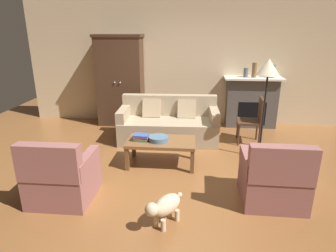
# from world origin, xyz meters

# --- Properties ---
(ground_plane) EXTENTS (9.60, 9.60, 0.00)m
(ground_plane) POSITION_xyz_m (0.00, 0.00, 0.00)
(ground_plane) COLOR brown
(back_wall) EXTENTS (7.20, 0.10, 2.80)m
(back_wall) POSITION_xyz_m (0.00, 2.55, 1.40)
(back_wall) COLOR beige
(back_wall) RESTS_ON ground
(fireplace) EXTENTS (1.26, 0.48, 1.12)m
(fireplace) POSITION_xyz_m (1.55, 2.30, 0.57)
(fireplace) COLOR #4C4947
(fireplace) RESTS_ON ground
(armoire) EXTENTS (1.06, 0.57, 2.01)m
(armoire) POSITION_xyz_m (-1.40, 2.22, 1.01)
(armoire) COLOR #472D1E
(armoire) RESTS_ON ground
(couch) EXTENTS (1.95, 0.91, 0.86)m
(couch) POSITION_xyz_m (-0.22, 1.26, 0.32)
(couch) COLOR tan
(couch) RESTS_ON ground
(coffee_table) EXTENTS (1.10, 0.60, 0.42)m
(coffee_table) POSITION_xyz_m (-0.24, 0.14, 0.37)
(coffee_table) COLOR brown
(coffee_table) RESTS_ON ground
(fruit_bowl) EXTENTS (0.32, 0.32, 0.07)m
(fruit_bowl) POSITION_xyz_m (-0.28, 0.12, 0.46)
(fruit_bowl) COLOR slate
(fruit_bowl) RESTS_ON coffee_table
(book_stack) EXTENTS (0.26, 0.19, 0.10)m
(book_stack) POSITION_xyz_m (-0.56, 0.11, 0.47)
(book_stack) COLOR #427A4C
(book_stack) RESTS_ON coffee_table
(mantel_vase_slate) EXTENTS (0.10, 0.10, 0.20)m
(mantel_vase_slate) POSITION_xyz_m (1.37, 2.28, 1.22)
(mantel_vase_slate) COLOR #565B66
(mantel_vase_slate) RESTS_ON fireplace
(mantel_vase_bronze) EXTENTS (0.11, 0.11, 0.32)m
(mantel_vase_bronze) POSITION_xyz_m (1.55, 2.28, 1.28)
(mantel_vase_bronze) COLOR olive
(mantel_vase_bronze) RESTS_ON fireplace
(mantel_vase_jade) EXTENTS (0.12, 0.12, 0.28)m
(mantel_vase_jade) POSITION_xyz_m (1.93, 2.28, 1.26)
(mantel_vase_jade) COLOR slate
(mantel_vase_jade) RESTS_ON fireplace
(armchair_near_left) EXTENTS (0.78, 0.77, 0.88)m
(armchair_near_left) POSITION_xyz_m (-1.40, -1.01, 0.32)
(armchair_near_left) COLOR #935B56
(armchair_near_left) RESTS_ON ground
(armchair_near_right) EXTENTS (0.79, 0.78, 0.88)m
(armchair_near_right) POSITION_xyz_m (1.30, -0.82, 0.32)
(armchair_near_right) COLOR #935B56
(armchair_near_right) RESTS_ON ground
(side_chair_wooden) EXTENTS (0.47, 0.47, 0.90)m
(side_chair_wooden) POSITION_xyz_m (1.42, 1.25, 0.51)
(side_chair_wooden) COLOR #472D1E
(side_chair_wooden) RESTS_ON ground
(floor_lamp) EXTENTS (0.36, 0.36, 1.69)m
(floor_lamp) POSITION_xyz_m (1.42, 0.56, 1.46)
(floor_lamp) COLOR black
(floor_lamp) RESTS_ON ground
(dog) EXTENTS (0.42, 0.49, 0.39)m
(dog) POSITION_xyz_m (-0.02, -1.42, 0.25)
(dog) COLOR beige
(dog) RESTS_ON ground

